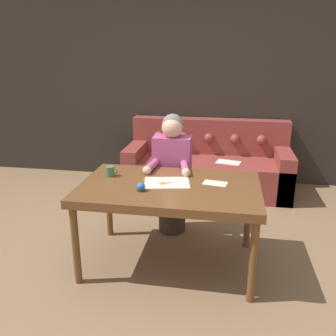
{
  "coord_description": "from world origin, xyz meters",
  "views": [
    {
      "loc": [
        0.58,
        -2.75,
        1.8
      ],
      "look_at": [
        0.1,
        0.12,
        0.85
      ],
      "focal_mm": 38.0,
      "sensor_mm": 36.0,
      "label": 1
    }
  ],
  "objects_px": {
    "dining_table": "(170,192)",
    "scissors": "(167,183)",
    "couch": "(207,166)",
    "pin_cushion": "(141,187)",
    "mug": "(110,171)",
    "person": "(172,174)"
  },
  "relations": [
    {
      "from": "person",
      "to": "scissors",
      "type": "distance_m",
      "value": 0.59
    },
    {
      "from": "dining_table",
      "to": "scissors",
      "type": "relative_size",
      "value": 7.13
    },
    {
      "from": "mug",
      "to": "scissors",
      "type": "bearing_deg",
      "value": -10.41
    },
    {
      "from": "scissors",
      "to": "mug",
      "type": "xyz_separation_m",
      "value": [
        -0.53,
        0.1,
        0.04
      ]
    },
    {
      "from": "person",
      "to": "scissors",
      "type": "bearing_deg",
      "value": -85.28
    },
    {
      "from": "scissors",
      "to": "mug",
      "type": "distance_m",
      "value": 0.54
    },
    {
      "from": "dining_table",
      "to": "couch",
      "type": "xyz_separation_m",
      "value": [
        0.21,
        1.88,
        -0.36
      ]
    },
    {
      "from": "dining_table",
      "to": "scissors",
      "type": "height_order",
      "value": "scissors"
    },
    {
      "from": "dining_table",
      "to": "mug",
      "type": "xyz_separation_m",
      "value": [
        -0.56,
        0.12,
        0.11
      ]
    },
    {
      "from": "person",
      "to": "scissors",
      "type": "xyz_separation_m",
      "value": [
        0.05,
        -0.58,
        0.12
      ]
    },
    {
      "from": "couch",
      "to": "pin_cushion",
      "type": "height_order",
      "value": "couch"
    },
    {
      "from": "person",
      "to": "pin_cushion",
      "type": "xyz_separation_m",
      "value": [
        -0.13,
        -0.78,
        0.16
      ]
    },
    {
      "from": "mug",
      "to": "pin_cushion",
      "type": "height_order",
      "value": "mug"
    },
    {
      "from": "scissors",
      "to": "person",
      "type": "bearing_deg",
      "value": 94.72
    },
    {
      "from": "mug",
      "to": "pin_cushion",
      "type": "xyz_separation_m",
      "value": [
        0.35,
        -0.3,
        -0.01
      ]
    },
    {
      "from": "dining_table",
      "to": "mug",
      "type": "height_order",
      "value": "mug"
    },
    {
      "from": "pin_cushion",
      "to": "scissors",
      "type": "bearing_deg",
      "value": 48.77
    },
    {
      "from": "mug",
      "to": "pin_cushion",
      "type": "bearing_deg",
      "value": -40.12
    },
    {
      "from": "couch",
      "to": "mug",
      "type": "relative_size",
      "value": 18.95
    },
    {
      "from": "dining_table",
      "to": "couch",
      "type": "distance_m",
      "value": 1.93
    },
    {
      "from": "pin_cushion",
      "to": "couch",
      "type": "bearing_deg",
      "value": 78.64
    },
    {
      "from": "couch",
      "to": "mug",
      "type": "xyz_separation_m",
      "value": [
        -0.77,
        -1.76,
        0.47
      ]
    }
  ]
}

